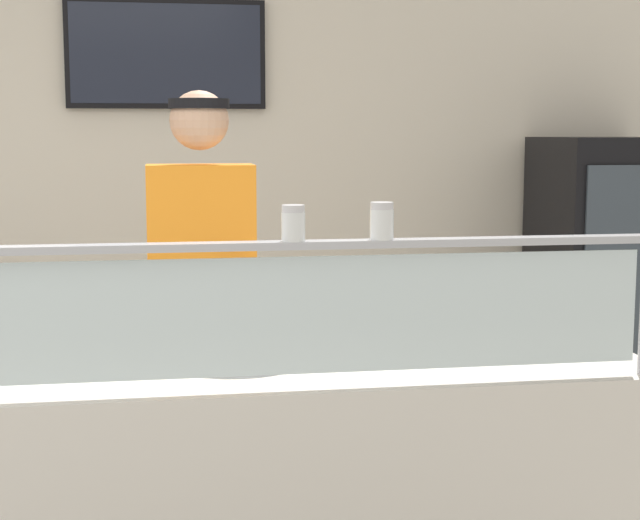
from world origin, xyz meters
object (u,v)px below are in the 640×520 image
at_px(pizza_tray, 237,355).
at_px(pepper_flake_shaker, 382,223).
at_px(parmesan_shaker, 293,225).
at_px(pizza_server, 237,349).
at_px(worker_figure, 204,302).
at_px(drink_fridge, 605,293).

distance_m(pizza_tray, pepper_flake_shaker, 0.64).
bearing_deg(parmesan_shaker, pizza_server, 111.08).
xyz_separation_m(pizza_server, worker_figure, (-0.07, 0.70, 0.02)).
xyz_separation_m(pepper_flake_shaker, worker_figure, (-0.42, 1.03, -0.37)).
relative_size(pepper_flake_shaker, worker_figure, 0.06).
height_order(pizza_tray, worker_figure, worker_figure).
height_order(pizza_tray, pizza_server, pizza_server).
bearing_deg(worker_figure, pepper_flake_shaker, -67.71).
bearing_deg(drink_fridge, worker_figure, -151.94).
relative_size(pizza_tray, drink_fridge, 0.27).
height_order(parmesan_shaker, worker_figure, worker_figure).
height_order(pepper_flake_shaker, drink_fridge, drink_fridge).
bearing_deg(pepper_flake_shaker, worker_figure, 112.29).
bearing_deg(pepper_flake_shaker, drink_fridge, 52.08).
xyz_separation_m(parmesan_shaker, worker_figure, (-0.19, 1.03, -0.37)).
xyz_separation_m(pepper_flake_shaker, drink_fridge, (1.66, 2.14, -0.59)).
distance_m(pepper_flake_shaker, worker_figure, 1.17).
relative_size(pizza_tray, pepper_flake_shaker, 4.42).
bearing_deg(pizza_server, pepper_flake_shaker, -54.15).
height_order(pizza_tray, parmesan_shaker, parmesan_shaker).
distance_m(pizza_tray, parmesan_shaker, 0.55).
distance_m(parmesan_shaker, drink_fridge, 2.91).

